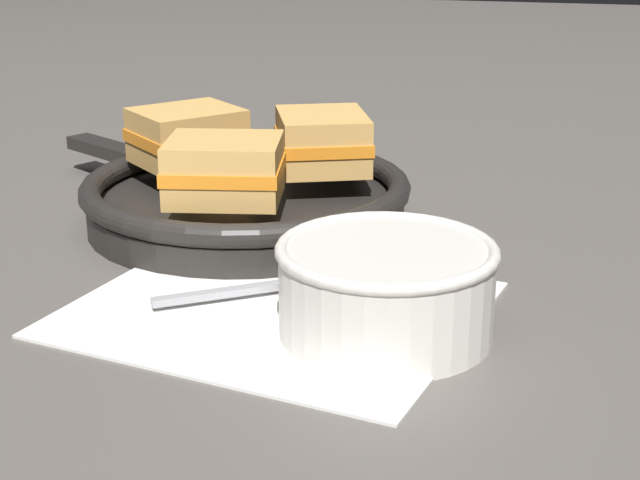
{
  "coord_description": "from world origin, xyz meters",
  "views": [
    {
      "loc": [
        0.17,
        -0.61,
        0.26
      ],
      "look_at": [
        0.01,
        0.01,
        0.03
      ],
      "focal_mm": 55.0,
      "sensor_mm": 36.0,
      "label": 1
    }
  ],
  "objects_px": {
    "sandwich_near_left": "(224,170)",
    "sandwich_near_right": "(322,141)",
    "sandwich_far_left": "(187,136)",
    "skillet": "(245,199)",
    "spoon": "(296,283)",
    "soup_bowl": "(386,284)"
  },
  "relations": [
    {
      "from": "sandwich_near_right",
      "to": "sandwich_far_left",
      "type": "bearing_deg",
      "value": -174.72
    },
    {
      "from": "soup_bowl",
      "to": "sandwich_near_left",
      "type": "relative_size",
      "value": 1.38
    },
    {
      "from": "sandwich_near_left",
      "to": "sandwich_near_right",
      "type": "relative_size",
      "value": 0.92
    },
    {
      "from": "sandwich_near_right",
      "to": "sandwich_near_left",
      "type": "bearing_deg",
      "value": -114.72
    },
    {
      "from": "spoon",
      "to": "skillet",
      "type": "distance_m",
      "value": 0.16
    },
    {
      "from": "soup_bowl",
      "to": "sandwich_far_left",
      "type": "relative_size",
      "value": 1.21
    },
    {
      "from": "spoon",
      "to": "sandwich_far_left",
      "type": "distance_m",
      "value": 0.22
    },
    {
      "from": "spoon",
      "to": "skillet",
      "type": "xyz_separation_m",
      "value": [
        -0.08,
        0.14,
        0.01
      ]
    },
    {
      "from": "sandwich_near_left",
      "to": "sandwich_near_right",
      "type": "xyz_separation_m",
      "value": [
        0.05,
        0.11,
        0.0
      ]
    },
    {
      "from": "sandwich_near_right",
      "to": "sandwich_far_left",
      "type": "distance_m",
      "value": 0.12
    },
    {
      "from": "spoon",
      "to": "sandwich_near_right",
      "type": "bearing_deg",
      "value": 63.48
    },
    {
      "from": "spoon",
      "to": "skillet",
      "type": "relative_size",
      "value": 0.36
    },
    {
      "from": "soup_bowl",
      "to": "skillet",
      "type": "height_order",
      "value": "soup_bowl"
    },
    {
      "from": "soup_bowl",
      "to": "sandwich_far_left",
      "type": "xyz_separation_m",
      "value": [
        -0.21,
        0.21,
        0.03
      ]
    },
    {
      "from": "skillet",
      "to": "sandwich_near_left",
      "type": "xyz_separation_m",
      "value": [
        0.01,
        -0.07,
        0.04
      ]
    },
    {
      "from": "skillet",
      "to": "sandwich_far_left",
      "type": "relative_size",
      "value": 3.16
    },
    {
      "from": "skillet",
      "to": "spoon",
      "type": "bearing_deg",
      "value": -58.72
    },
    {
      "from": "sandwich_near_left",
      "to": "sandwich_far_left",
      "type": "height_order",
      "value": "same"
    },
    {
      "from": "soup_bowl",
      "to": "sandwich_far_left",
      "type": "distance_m",
      "value": 0.3
    },
    {
      "from": "sandwich_far_left",
      "to": "sandwich_near_right",
      "type": "bearing_deg",
      "value": 5.28
    },
    {
      "from": "skillet",
      "to": "sandwich_near_right",
      "type": "distance_m",
      "value": 0.08
    },
    {
      "from": "soup_bowl",
      "to": "spoon",
      "type": "relative_size",
      "value": 1.07
    }
  ]
}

